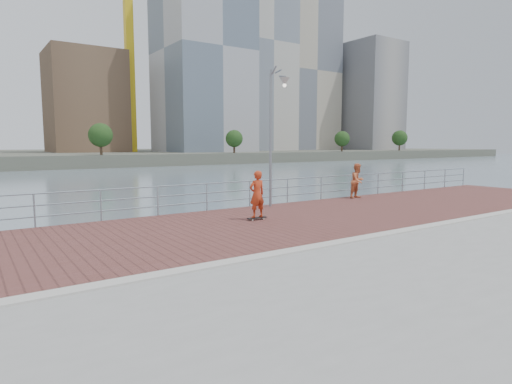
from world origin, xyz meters
TOP-DOWN VIEW (x-y plane):
  - water at (0.00, 0.00)m, footprint 400.00×400.00m
  - seawall at (0.00, -5.00)m, footprint 40.00×24.00m
  - brick_lane at (0.00, 3.60)m, footprint 40.00×6.80m
  - curb at (0.00, 0.00)m, footprint 40.00×0.40m
  - guardrail at (0.00, 7.00)m, footprint 39.06×0.06m
  - street_lamp at (3.81, 6.09)m, footprint 0.41×1.18m
  - skateboard at (1.50, 4.14)m, footprint 0.73×0.20m
  - skateboarder at (1.50, 4.14)m, footprint 0.60×0.40m
  - bystander at (8.99, 6.34)m, footprint 0.90×0.74m
  - tower_crane at (27.36, 104.00)m, footprint 47.00×2.00m
  - skyline at (31.53, 104.59)m, footprint 233.00×41.00m
  - shoreline_trees at (16.48, 77.00)m, footprint 169.58×5.02m

SIDE VIEW (x-z plane):
  - water at x=0.00m, z-range -2.00..-2.00m
  - seawall at x=0.00m, z-range -2.00..0.00m
  - brick_lane at x=0.00m, z-range 0.00..0.02m
  - curb at x=0.00m, z-range 0.00..0.06m
  - skateboard at x=1.50m, z-range 0.04..0.13m
  - guardrail at x=0.00m, z-range 0.13..1.25m
  - bystander at x=8.99m, z-range 0.02..1.72m
  - skateboarder at x=1.50m, z-range 0.10..1.75m
  - street_lamp at x=3.81m, z-range 1.17..6.73m
  - shoreline_trees at x=16.48m, z-range 0.97..7.66m
  - skyline at x=31.53m, z-range -8.41..57.72m
  - tower_crane at x=27.36m, z-range 8.15..58.85m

